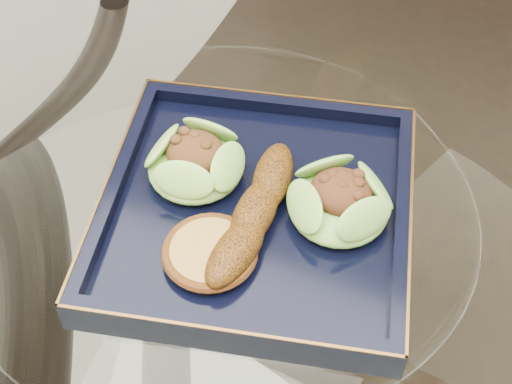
% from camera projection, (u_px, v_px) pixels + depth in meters
% --- Properties ---
extents(dining_table, '(1.13, 1.13, 0.77)m').
position_uv_depth(dining_table, '(227.00, 334.00, 0.75)').
color(dining_table, white).
rests_on(dining_table, ground).
extents(dining_chair, '(0.45, 0.45, 0.99)m').
position_uv_depth(dining_chair, '(373.00, 110.00, 1.05)').
color(dining_chair, black).
rests_on(dining_chair, ground).
extents(navy_plate, '(0.33, 0.33, 0.02)m').
position_uv_depth(navy_plate, '(256.00, 214.00, 0.64)').
color(navy_plate, black).
rests_on(navy_plate, dining_table).
extents(lettuce_wrap_left, '(0.11, 0.11, 0.03)m').
position_uv_depth(lettuce_wrap_left, '(195.00, 164.00, 0.64)').
color(lettuce_wrap_left, '#579F2E').
rests_on(lettuce_wrap_left, navy_plate).
extents(lettuce_wrap_right, '(0.12, 0.12, 0.03)m').
position_uv_depth(lettuce_wrap_right, '(339.00, 203.00, 0.61)').
color(lettuce_wrap_right, '#60942B').
rests_on(lettuce_wrap_right, navy_plate).
extents(roasted_plantain, '(0.04, 0.16, 0.03)m').
position_uv_depth(roasted_plantain, '(255.00, 212.00, 0.61)').
color(roasted_plantain, '#69390B').
rests_on(roasted_plantain, navy_plate).
extents(crumb_patty, '(0.09, 0.09, 0.01)m').
position_uv_depth(crumb_patty, '(210.00, 253.00, 0.59)').
color(crumb_patty, '#C18E40').
rests_on(crumb_patty, navy_plate).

